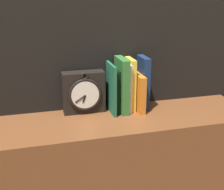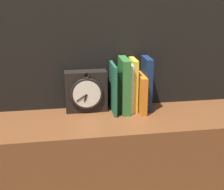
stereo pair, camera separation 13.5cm
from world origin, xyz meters
The scene contains 9 objects.
bookshelf centered at (0.00, 0.00, 0.35)m, with size 1.33×0.34×0.70m.
clock centered at (-0.10, 0.12, 0.80)m, with size 0.19×0.08×0.20m.
book_slot0_green centered at (0.02, 0.09, 0.82)m, with size 0.01×0.15×0.23m.
book_slot1_black centered at (0.04, 0.10, 0.80)m, with size 0.03×0.12×0.20m.
book_slot2_green centered at (0.07, 0.09, 0.83)m, with size 0.04×0.14×0.26m.
book_slot3_white centered at (0.10, 0.09, 0.82)m, with size 0.01×0.13×0.23m.
book_slot4_yellow centered at (0.12, 0.10, 0.82)m, with size 0.02×0.11×0.25m.
book_slot5_orange centered at (0.15, 0.08, 0.79)m, with size 0.03×0.15×0.18m.
book_slot6_navy centered at (0.18, 0.10, 0.83)m, with size 0.03×0.11×0.25m.
Camera 1 is at (-0.33, -1.24, 1.26)m, focal length 50.00 mm.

